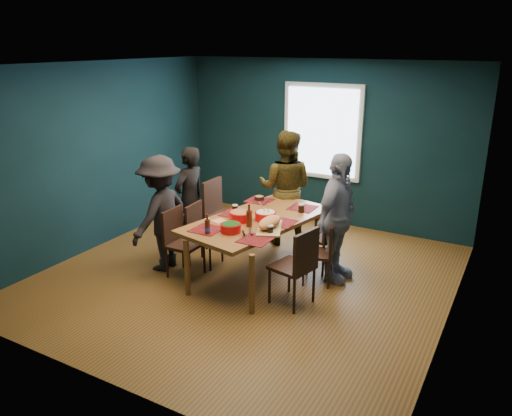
{
  "coord_description": "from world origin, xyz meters",
  "views": [
    {
      "loc": [
        3.02,
        -5.17,
        2.96
      ],
      "look_at": [
        0.07,
        0.12,
        0.93
      ],
      "focal_mm": 35.0,
      "sensor_mm": 36.0,
      "label": 1
    }
  ],
  "objects_px": {
    "chair_right_mid": "(325,248)",
    "person_far_left": "(190,199)",
    "bowl_dumpling": "(266,216)",
    "chair_right_near": "(298,262)",
    "person_back": "(285,188)",
    "chair_left_far": "(219,208)",
    "chair_left_near": "(179,237)",
    "dining_table": "(258,224)",
    "chair_right_far": "(326,231)",
    "cutting_board": "(269,224)",
    "chair_left_mid": "(200,230)",
    "bowl_herbs": "(231,227)",
    "person_near_left": "(161,214)",
    "bowl_salad": "(240,216)",
    "person_right": "(337,218)"
  },
  "relations": [
    {
      "from": "chair_right_mid",
      "to": "person_far_left",
      "type": "relative_size",
      "value": 0.53
    },
    {
      "from": "person_right",
      "to": "dining_table",
      "type": "bearing_deg",
      "value": 113.52
    },
    {
      "from": "person_right",
      "to": "cutting_board",
      "type": "xyz_separation_m",
      "value": [
        -0.64,
        -0.61,
        0.01
      ]
    },
    {
      "from": "bowl_salad",
      "to": "cutting_board",
      "type": "xyz_separation_m",
      "value": [
        0.46,
        -0.08,
        0.01
      ]
    },
    {
      "from": "chair_right_far",
      "to": "bowl_salad",
      "type": "bearing_deg",
      "value": -128.76
    },
    {
      "from": "chair_right_near",
      "to": "bowl_herbs",
      "type": "bearing_deg",
      "value": -162.62
    },
    {
      "from": "dining_table",
      "to": "chair_left_near",
      "type": "bearing_deg",
      "value": -137.88
    },
    {
      "from": "cutting_board",
      "to": "person_near_left",
      "type": "bearing_deg",
      "value": 164.7
    },
    {
      "from": "person_far_left",
      "to": "bowl_herbs",
      "type": "relative_size",
      "value": 6.2
    },
    {
      "from": "dining_table",
      "to": "chair_left_far",
      "type": "bearing_deg",
      "value": 162.15
    },
    {
      "from": "chair_right_mid",
      "to": "chair_right_far",
      "type": "bearing_deg",
      "value": 94.15
    },
    {
      "from": "chair_left_mid",
      "to": "person_near_left",
      "type": "bearing_deg",
      "value": -138.15
    },
    {
      "from": "person_back",
      "to": "bowl_dumpling",
      "type": "xyz_separation_m",
      "value": [
        0.3,
        -1.18,
        -0.03
      ]
    },
    {
      "from": "chair_left_mid",
      "to": "bowl_herbs",
      "type": "height_order",
      "value": "bowl_herbs"
    },
    {
      "from": "bowl_dumpling",
      "to": "cutting_board",
      "type": "distance_m",
      "value": 0.32
    },
    {
      "from": "chair_left_near",
      "to": "bowl_salad",
      "type": "distance_m",
      "value": 0.87
    },
    {
      "from": "chair_right_near",
      "to": "person_back",
      "type": "xyz_separation_m",
      "value": [
        -1.0,
        1.7,
        0.31
      ]
    },
    {
      "from": "chair_right_near",
      "to": "person_right",
      "type": "distance_m",
      "value": 0.92
    },
    {
      "from": "chair_right_near",
      "to": "person_back",
      "type": "bearing_deg",
      "value": 133.81
    },
    {
      "from": "bowl_salad",
      "to": "person_right",
      "type": "bearing_deg",
      "value": 25.4
    },
    {
      "from": "dining_table",
      "to": "person_far_left",
      "type": "relative_size",
      "value": 1.43
    },
    {
      "from": "person_far_left",
      "to": "bowl_dumpling",
      "type": "bearing_deg",
      "value": 85.46
    },
    {
      "from": "chair_right_mid",
      "to": "bowl_dumpling",
      "type": "bearing_deg",
      "value": 178.08
    },
    {
      "from": "bowl_salad",
      "to": "dining_table",
      "type": "bearing_deg",
      "value": 51.33
    },
    {
      "from": "chair_right_far",
      "to": "bowl_herbs",
      "type": "distance_m",
      "value": 1.4
    },
    {
      "from": "dining_table",
      "to": "bowl_dumpling",
      "type": "height_order",
      "value": "bowl_dumpling"
    },
    {
      "from": "bowl_dumpling",
      "to": "bowl_herbs",
      "type": "relative_size",
      "value": 1.09
    },
    {
      "from": "chair_right_mid",
      "to": "cutting_board",
      "type": "height_order",
      "value": "cutting_board"
    },
    {
      "from": "person_far_left",
      "to": "bowl_dumpling",
      "type": "relative_size",
      "value": 5.68
    },
    {
      "from": "chair_right_mid",
      "to": "chair_right_near",
      "type": "height_order",
      "value": "chair_right_near"
    },
    {
      "from": "dining_table",
      "to": "person_back",
      "type": "height_order",
      "value": "person_back"
    },
    {
      "from": "chair_right_near",
      "to": "bowl_salad",
      "type": "relative_size",
      "value": 3.29
    },
    {
      "from": "chair_left_near",
      "to": "person_far_left",
      "type": "distance_m",
      "value": 0.92
    },
    {
      "from": "person_far_left",
      "to": "person_right",
      "type": "distance_m",
      "value": 2.24
    },
    {
      "from": "chair_left_near",
      "to": "person_near_left",
      "type": "distance_m",
      "value": 0.42
    },
    {
      "from": "chair_left_far",
      "to": "chair_left_near",
      "type": "height_order",
      "value": "chair_left_far"
    },
    {
      "from": "dining_table",
      "to": "person_far_left",
      "type": "distance_m",
      "value": 1.31
    },
    {
      "from": "chair_left_far",
      "to": "chair_left_near",
      "type": "xyz_separation_m",
      "value": [
        0.08,
        -1.06,
        -0.07
      ]
    },
    {
      "from": "person_right",
      "to": "person_near_left",
      "type": "height_order",
      "value": "person_right"
    },
    {
      "from": "chair_left_far",
      "to": "cutting_board",
      "type": "height_order",
      "value": "chair_left_far"
    },
    {
      "from": "chair_left_near",
      "to": "bowl_herbs",
      "type": "distance_m",
      "value": 0.89
    },
    {
      "from": "chair_right_far",
      "to": "person_right",
      "type": "bearing_deg",
      "value": -29.87
    },
    {
      "from": "chair_right_near",
      "to": "chair_right_far",
      "type": "bearing_deg",
      "value": 107.41
    },
    {
      "from": "person_near_left",
      "to": "cutting_board",
      "type": "height_order",
      "value": "person_near_left"
    },
    {
      "from": "person_far_left",
      "to": "dining_table",
      "type": "bearing_deg",
      "value": 84.82
    },
    {
      "from": "chair_left_far",
      "to": "bowl_dumpling",
      "type": "relative_size",
      "value": 3.79
    },
    {
      "from": "chair_right_mid",
      "to": "person_far_left",
      "type": "height_order",
      "value": "person_far_left"
    },
    {
      "from": "chair_right_near",
      "to": "bowl_herbs",
      "type": "xyz_separation_m",
      "value": [
        -0.87,
        -0.06,
        0.28
      ]
    },
    {
      "from": "chair_right_mid",
      "to": "person_back",
      "type": "relative_size",
      "value": 0.47
    },
    {
      "from": "chair_left_mid",
      "to": "chair_left_near",
      "type": "distance_m",
      "value": 0.42
    }
  ]
}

